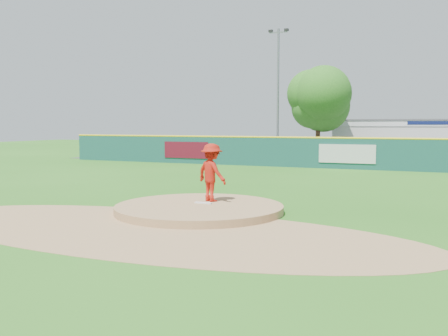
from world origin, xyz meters
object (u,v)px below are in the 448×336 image
at_px(van, 328,153).
at_px(deciduous_tree, 318,103).
at_px(pitcher, 212,173).
at_px(light_pole_left, 278,87).
at_px(pool_building_grp, 429,139).
at_px(playground_slide, 183,148).

relative_size(van, deciduous_tree, 0.61).
distance_m(pitcher, light_pole_left, 27.26).
xyz_separation_m(van, light_pole_left, (-5.05, 3.02, 5.41)).
relative_size(pool_building_grp, playground_slide, 5.07).
relative_size(pool_building_grp, deciduous_tree, 2.07).
bearing_deg(deciduous_tree, light_pole_left, 153.43).
height_order(pool_building_grp, deciduous_tree, deciduous_tree).
bearing_deg(pitcher, van, -63.00).
distance_m(van, deciduous_tree, 4.17).
bearing_deg(playground_slide, pool_building_grp, 25.22).
xyz_separation_m(van, deciduous_tree, (-1.05, 1.02, 3.91)).
height_order(pitcher, pool_building_grp, pool_building_grp).
relative_size(van, playground_slide, 1.50).
distance_m(van, light_pole_left, 7.99).
relative_size(playground_slide, deciduous_tree, 0.41).
height_order(van, pool_building_grp, pool_building_grp).
distance_m(pitcher, deciduous_tree, 24.46).
bearing_deg(van, pool_building_grp, -51.05).
xyz_separation_m(deciduous_tree, light_pole_left, (-4.00, 2.00, 1.50)).
bearing_deg(pool_building_grp, deciduous_tree, -138.84).
relative_size(pitcher, playground_slide, 0.66).
height_order(pool_building_grp, light_pole_left, light_pole_left).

